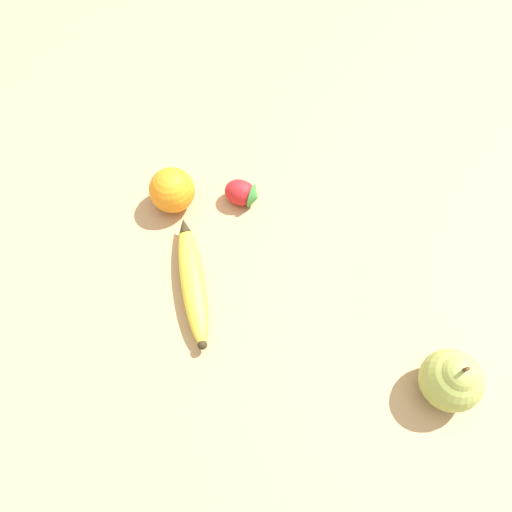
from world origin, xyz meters
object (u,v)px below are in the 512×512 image
Objects in this scene: orange at (172,190)px; banana at (193,281)px; pear at (452,379)px; strawberry at (243,193)px.

banana is at bearing -86.91° from orange.
banana is at bearing 144.42° from pear.
pear is at bearing -49.90° from orange.
orange is 1.05× the size of strawberry.
pear is 0.42m from strawberry.
strawberry is (-0.21, 0.37, -0.02)m from pear.
banana is 0.16m from orange.
pear is (0.32, -0.23, 0.03)m from banana.
strawberry is at bearing -36.06° from banana.
banana is 0.39m from pear.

